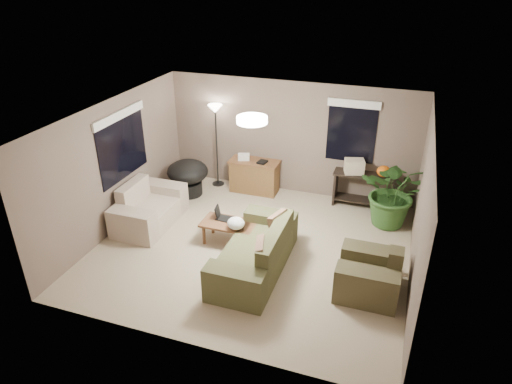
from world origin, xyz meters
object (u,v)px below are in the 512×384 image
(main_sofa, at_px, (257,254))
(coffee_table, at_px, (229,226))
(console_table, at_px, (364,188))
(cat_scratching_post, at_px, (393,262))
(desk, at_px, (254,176))
(papasan_chair, at_px, (188,175))
(armchair, at_px, (369,276))
(floor_lamp, at_px, (215,119))
(loveseat, at_px, (148,210))
(houseplant, at_px, (393,199))

(main_sofa, distance_m, coffee_table, 0.97)
(console_table, height_order, cat_scratching_post, console_table)
(coffee_table, relative_size, desk, 0.91)
(papasan_chair, bearing_deg, armchair, -26.84)
(armchair, xyz_separation_m, floor_lamp, (-3.78, 2.80, 1.30))
(loveseat, bearing_deg, armchair, -9.40)
(console_table, bearing_deg, houseplant, -42.56)
(console_table, bearing_deg, desk, -178.17)
(coffee_table, distance_m, desk, 2.15)
(floor_lamp, bearing_deg, armchair, -36.54)
(main_sofa, relative_size, floor_lamp, 1.15)
(floor_lamp, distance_m, houseplant, 4.14)
(coffee_table, height_order, houseplant, houseplant)
(console_table, height_order, floor_lamp, floor_lamp)
(floor_lamp, relative_size, houseplant, 1.34)
(main_sofa, bearing_deg, loveseat, 163.63)
(loveseat, distance_m, papasan_chair, 1.42)
(papasan_chair, xyz_separation_m, houseplant, (4.39, 0.11, 0.09))
(coffee_table, bearing_deg, cat_scratching_post, 0.29)
(armchair, height_order, cat_scratching_post, armchair)
(armchair, xyz_separation_m, papasan_chair, (-4.20, 2.13, 0.17))
(papasan_chair, bearing_deg, coffee_table, -43.99)
(desk, relative_size, houseplant, 0.77)
(desk, bearing_deg, coffee_table, -83.59)
(desk, bearing_deg, floor_lamp, 175.62)
(armchair, xyz_separation_m, cat_scratching_post, (0.32, 0.61, -0.08))
(main_sofa, relative_size, papasan_chair, 2.11)
(coffee_table, distance_m, console_table, 3.11)
(desk, distance_m, cat_scratching_post, 3.82)
(coffee_table, xyz_separation_m, cat_scratching_post, (2.94, 0.01, -0.14))
(main_sofa, xyz_separation_m, floor_lamp, (-1.92, 2.82, 1.30))
(coffee_table, bearing_deg, console_table, 45.53)
(main_sofa, height_order, floor_lamp, floor_lamp)
(coffee_table, height_order, cat_scratching_post, cat_scratching_post)
(desk, xyz_separation_m, cat_scratching_post, (3.18, -2.12, -0.16))
(armchair, bearing_deg, cat_scratching_post, 62.06)
(main_sofa, distance_m, loveseat, 2.63)
(houseplant, bearing_deg, loveseat, -161.67)
(papasan_chair, distance_m, cat_scratching_post, 4.78)
(desk, xyz_separation_m, floor_lamp, (-0.93, 0.07, 1.22))
(coffee_table, height_order, desk, desk)
(papasan_chair, distance_m, floor_lamp, 1.38)
(coffee_table, bearing_deg, papasan_chair, 136.01)
(main_sofa, xyz_separation_m, houseplant, (2.04, 2.26, 0.26))
(loveseat, distance_m, floor_lamp, 2.52)
(main_sofa, height_order, papasan_chair, main_sofa)
(loveseat, bearing_deg, console_table, 27.82)
(desk, relative_size, cat_scratching_post, 2.20)
(coffee_table, relative_size, houseplant, 0.70)
(floor_lamp, bearing_deg, main_sofa, -55.71)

